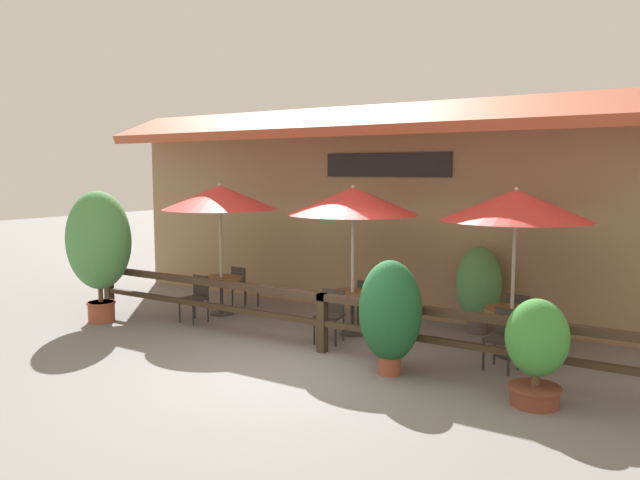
{
  "coord_description": "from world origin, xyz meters",
  "views": [
    {
      "loc": [
        5.19,
        -7.14,
        2.88
      ],
      "look_at": [
        -0.26,
        1.4,
        1.75
      ],
      "focal_mm": 35.0,
      "sensor_mm": 36.0,
      "label": 1
    }
  ],
  "objects_px": {
    "dining_table_near": "(221,285)",
    "dining_table_far": "(512,319)",
    "potted_plant_entrance_palm": "(537,347)",
    "chair_near_wallside": "(243,284)",
    "potted_plant_small_flowering": "(479,286)",
    "dining_table_middle": "(353,301)",
    "chair_far_wallside": "(520,316)",
    "potted_plant_broad_leaf": "(99,243)",
    "potted_plant_tall_tropical": "(390,313)",
    "patio_umbrella_near": "(220,197)",
    "patio_umbrella_middle": "(353,201)",
    "chair_far_streetside": "(504,336)",
    "chair_near_streetside": "(196,296)",
    "patio_umbrella_far": "(516,205)",
    "chair_middle_wallside": "(370,300)",
    "chair_middle_streetside": "(330,313)"
  },
  "relations": [
    {
      "from": "chair_middle_streetside",
      "to": "dining_table_near",
      "type": "bearing_deg",
      "value": 158.94
    },
    {
      "from": "chair_far_wallside",
      "to": "potted_plant_broad_leaf",
      "type": "relative_size",
      "value": 0.35
    },
    {
      "from": "potted_plant_broad_leaf",
      "to": "chair_near_streetside",
      "type": "bearing_deg",
      "value": 32.91
    },
    {
      "from": "chair_far_streetside",
      "to": "potted_plant_broad_leaf",
      "type": "distance_m",
      "value": 7.53
    },
    {
      "from": "chair_near_streetside",
      "to": "chair_far_wallside",
      "type": "distance_m",
      "value": 5.92
    },
    {
      "from": "patio_umbrella_near",
      "to": "chair_near_streetside",
      "type": "relative_size",
      "value": 3.01
    },
    {
      "from": "patio_umbrella_middle",
      "to": "chair_far_streetside",
      "type": "bearing_deg",
      "value": -10.52
    },
    {
      "from": "patio_umbrella_far",
      "to": "chair_far_wallside",
      "type": "xyz_separation_m",
      "value": [
        -0.05,
        0.67,
        -1.86
      ]
    },
    {
      "from": "chair_near_wallside",
      "to": "patio_umbrella_far",
      "type": "distance_m",
      "value": 6.08
    },
    {
      "from": "dining_table_middle",
      "to": "potted_plant_tall_tropical",
      "type": "xyz_separation_m",
      "value": [
        1.53,
        -1.62,
        0.29
      ]
    },
    {
      "from": "chair_middle_streetside",
      "to": "chair_near_streetside",
      "type": "bearing_deg",
      "value": 172.89
    },
    {
      "from": "chair_near_streetside",
      "to": "potted_plant_entrance_palm",
      "type": "distance_m",
      "value": 6.63
    },
    {
      "from": "chair_near_wallside",
      "to": "dining_table_far",
      "type": "relative_size",
      "value": 1.04
    },
    {
      "from": "potted_plant_small_flowering",
      "to": "patio_umbrella_far",
      "type": "bearing_deg",
      "value": -51.17
    },
    {
      "from": "chair_far_streetside",
      "to": "potted_plant_small_flowering",
      "type": "distance_m",
      "value": 2.07
    },
    {
      "from": "dining_table_near",
      "to": "dining_table_far",
      "type": "bearing_deg",
      "value": 2.37
    },
    {
      "from": "chair_far_wallside",
      "to": "patio_umbrella_middle",
      "type": "bearing_deg",
      "value": 24.11
    },
    {
      "from": "dining_table_near",
      "to": "patio_umbrella_middle",
      "type": "xyz_separation_m",
      "value": [
        2.98,
        0.09,
        1.76
      ]
    },
    {
      "from": "dining_table_far",
      "to": "dining_table_middle",
      "type": "bearing_deg",
      "value": -176.89
    },
    {
      "from": "potted_plant_small_flowering",
      "to": "dining_table_near",
      "type": "bearing_deg",
      "value": -164.3
    },
    {
      "from": "chair_far_streetside",
      "to": "chair_near_wallside",
      "type": "bearing_deg",
      "value": 175.81
    },
    {
      "from": "patio_umbrella_middle",
      "to": "patio_umbrella_far",
      "type": "height_order",
      "value": "same"
    },
    {
      "from": "patio_umbrella_middle",
      "to": "potted_plant_small_flowering",
      "type": "bearing_deg",
      "value": 34.5
    },
    {
      "from": "potted_plant_small_flowering",
      "to": "dining_table_middle",
      "type": "bearing_deg",
      "value": -145.5
    },
    {
      "from": "chair_middle_streetside",
      "to": "chair_far_streetside",
      "type": "relative_size",
      "value": 1.0
    },
    {
      "from": "chair_far_streetside",
      "to": "potted_plant_tall_tropical",
      "type": "relative_size",
      "value": 0.54
    },
    {
      "from": "patio_umbrella_far",
      "to": "potted_plant_tall_tropical",
      "type": "distance_m",
      "value": 2.6
    },
    {
      "from": "chair_middle_streetside",
      "to": "potted_plant_small_flowering",
      "type": "xyz_separation_m",
      "value": [
        1.91,
        1.91,
        0.35
      ]
    },
    {
      "from": "potted_plant_broad_leaf",
      "to": "chair_far_streetside",
      "type": "bearing_deg",
      "value": 9.82
    },
    {
      "from": "chair_near_streetside",
      "to": "chair_near_wallside",
      "type": "bearing_deg",
      "value": 95.08
    },
    {
      "from": "dining_table_middle",
      "to": "patio_umbrella_far",
      "type": "distance_m",
      "value": 3.27
    },
    {
      "from": "chair_far_streetside",
      "to": "chair_middle_wallside",
      "type": "bearing_deg",
      "value": 164.56
    },
    {
      "from": "chair_near_wallside",
      "to": "patio_umbrella_near",
      "type": "bearing_deg",
      "value": 100.03
    },
    {
      "from": "dining_table_middle",
      "to": "potted_plant_broad_leaf",
      "type": "xyz_separation_m",
      "value": [
        -4.52,
        -1.8,
        0.92
      ]
    },
    {
      "from": "patio_umbrella_middle",
      "to": "dining_table_far",
      "type": "distance_m",
      "value": 3.27
    },
    {
      "from": "chair_near_streetside",
      "to": "potted_plant_broad_leaf",
      "type": "bearing_deg",
      "value": -143.37
    },
    {
      "from": "chair_middle_streetside",
      "to": "chair_middle_wallside",
      "type": "xyz_separation_m",
      "value": [
        0.08,
        1.27,
        0.0
      ]
    },
    {
      "from": "dining_table_far",
      "to": "potted_plant_small_flowering",
      "type": "bearing_deg",
      "value": 128.83
    },
    {
      "from": "potted_plant_entrance_palm",
      "to": "chair_near_wallside",
      "type": "bearing_deg",
      "value": 160.32
    },
    {
      "from": "dining_table_middle",
      "to": "potted_plant_broad_leaf",
      "type": "bearing_deg",
      "value": -158.32
    },
    {
      "from": "chair_middle_wallside",
      "to": "dining_table_far",
      "type": "relative_size",
      "value": 1.04
    },
    {
      "from": "chair_near_streetside",
      "to": "patio_umbrella_far",
      "type": "relative_size",
      "value": 0.33
    },
    {
      "from": "dining_table_middle",
      "to": "potted_plant_tall_tropical",
      "type": "height_order",
      "value": "potted_plant_tall_tropical"
    },
    {
      "from": "dining_table_middle",
      "to": "dining_table_far",
      "type": "relative_size",
      "value": 1.0
    },
    {
      "from": "chair_far_wallside",
      "to": "potted_plant_entrance_palm",
      "type": "xyz_separation_m",
      "value": [
        0.87,
        -2.55,
        0.24
      ]
    },
    {
      "from": "chair_near_wallside",
      "to": "patio_umbrella_middle",
      "type": "xyz_separation_m",
      "value": [
        3.02,
        -0.63,
        1.86
      ]
    },
    {
      "from": "potted_plant_broad_leaf",
      "to": "dining_table_near",
      "type": "bearing_deg",
      "value": 48.03
    },
    {
      "from": "dining_table_middle",
      "to": "dining_table_far",
      "type": "bearing_deg",
      "value": 3.11
    },
    {
      "from": "chair_near_streetside",
      "to": "potted_plant_entrance_palm",
      "type": "xyz_separation_m",
      "value": [
        6.56,
        -0.92,
        0.24
      ]
    },
    {
      "from": "chair_middle_wallside",
      "to": "potted_plant_tall_tropical",
      "type": "height_order",
      "value": "potted_plant_tall_tropical"
    }
  ]
}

